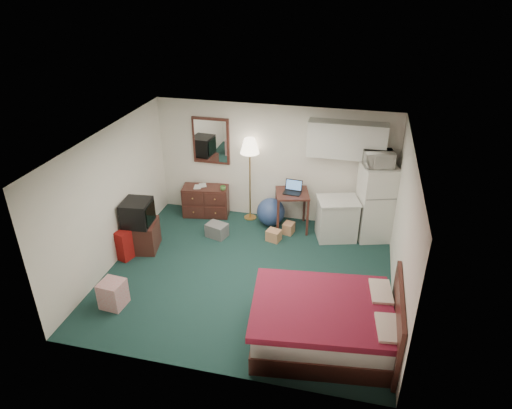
% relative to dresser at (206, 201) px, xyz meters
% --- Properties ---
extents(floor, '(5.00, 4.50, 0.01)m').
position_rel_dresser_xyz_m(floor, '(1.45, -1.98, -0.34)').
color(floor, black).
rests_on(floor, ground).
extents(ceiling, '(5.00, 4.50, 0.01)m').
position_rel_dresser_xyz_m(ceiling, '(1.45, -1.98, 2.16)').
color(ceiling, silver).
rests_on(ceiling, walls).
extents(walls, '(5.01, 4.51, 2.50)m').
position_rel_dresser_xyz_m(walls, '(1.45, -1.98, 0.91)').
color(walls, silver).
rests_on(walls, floor).
extents(mirror, '(0.80, 0.06, 1.00)m').
position_rel_dresser_xyz_m(mirror, '(0.10, 0.24, 1.31)').
color(mirror, white).
rests_on(mirror, walls).
extents(upper_cabinets, '(1.50, 0.35, 0.70)m').
position_rel_dresser_xyz_m(upper_cabinets, '(2.90, 0.10, 1.61)').
color(upper_cabinets, silver).
rests_on(upper_cabinets, walls).
extents(headboard, '(0.06, 1.56, 1.00)m').
position_rel_dresser_xyz_m(headboard, '(3.91, -3.26, 0.21)').
color(headboard, '#371A15').
rests_on(headboard, walls).
extents(dresser, '(1.04, 0.60, 0.67)m').
position_rel_dresser_xyz_m(dresser, '(0.00, 0.00, 0.00)').
color(dresser, '#371A15').
rests_on(dresser, floor).
extents(floor_lamp, '(0.50, 0.50, 1.83)m').
position_rel_dresser_xyz_m(floor_lamp, '(0.98, 0.07, 0.58)').
color(floor_lamp, tan).
rests_on(floor_lamp, floor).
extents(desk, '(0.80, 0.80, 0.83)m').
position_rel_dresser_xyz_m(desk, '(1.92, -0.15, 0.08)').
color(desk, '#371A15').
rests_on(desk, floor).
extents(exercise_ball, '(0.73, 0.73, 0.59)m').
position_rel_dresser_xyz_m(exercise_ball, '(1.47, -0.10, -0.04)').
color(exercise_ball, navy).
rests_on(exercise_ball, floor).
extents(kitchen_counter, '(0.88, 0.76, 0.82)m').
position_rel_dresser_xyz_m(kitchen_counter, '(2.87, -0.31, 0.08)').
color(kitchen_counter, silver).
rests_on(kitchen_counter, floor).
extents(fridge, '(0.80, 0.80, 1.56)m').
position_rel_dresser_xyz_m(fridge, '(3.58, -0.10, 0.45)').
color(fridge, white).
rests_on(fridge, floor).
extents(bed, '(2.19, 1.80, 0.65)m').
position_rel_dresser_xyz_m(bed, '(2.93, -3.26, -0.01)').
color(bed, maroon).
rests_on(bed, floor).
extents(tv_stand, '(0.69, 0.73, 0.57)m').
position_rel_dresser_xyz_m(tv_stand, '(-0.76, -1.59, -0.05)').
color(tv_stand, '#371A15').
rests_on(tv_stand, floor).
extents(suitcase, '(0.32, 0.41, 0.58)m').
position_rel_dresser_xyz_m(suitcase, '(-0.91, -1.95, -0.04)').
color(suitcase, '#660211').
rests_on(suitcase, floor).
extents(retail_box, '(0.39, 0.39, 0.46)m').
position_rel_dresser_xyz_m(retail_box, '(-0.46, -3.26, -0.11)').
color(retail_box, silver).
rests_on(retail_box, floor).
extents(file_bin, '(0.47, 0.41, 0.28)m').
position_rel_dresser_xyz_m(file_bin, '(0.51, -0.83, -0.20)').
color(file_bin, slate).
rests_on(file_bin, floor).
extents(cardboard_box_a, '(0.32, 0.29, 0.23)m').
position_rel_dresser_xyz_m(cardboard_box_a, '(1.67, -0.71, -0.22)').
color(cardboard_box_a, '#B17B57').
rests_on(cardboard_box_a, floor).
extents(cardboard_box_b, '(0.25, 0.27, 0.23)m').
position_rel_dresser_xyz_m(cardboard_box_b, '(1.91, -0.37, -0.22)').
color(cardboard_box_b, '#B17B57').
rests_on(cardboard_box_b, floor).
extents(laptop, '(0.37, 0.31, 0.24)m').
position_rel_dresser_xyz_m(laptop, '(1.93, -0.18, 0.62)').
color(laptop, black).
rests_on(laptop, desk).
extents(crt_tv, '(0.57, 0.61, 0.48)m').
position_rel_dresser_xyz_m(crt_tv, '(-0.77, -1.64, 0.48)').
color(crt_tv, black).
rests_on(crt_tv, tv_stand).
extents(microwave, '(0.60, 0.43, 0.37)m').
position_rel_dresser_xyz_m(microwave, '(3.52, -0.15, 1.41)').
color(microwave, white).
rests_on(microwave, fridge).
extents(book_a, '(0.16, 0.05, 0.22)m').
position_rel_dresser_xyz_m(book_a, '(-0.23, -0.06, 0.44)').
color(book_a, '#B17B57').
rests_on(book_a, dresser).
extents(book_b, '(0.15, 0.08, 0.21)m').
position_rel_dresser_xyz_m(book_b, '(-0.14, 0.02, 0.44)').
color(book_b, '#B17B57').
rests_on(book_b, dresser).
extents(mug, '(0.14, 0.12, 0.12)m').
position_rel_dresser_xyz_m(mug, '(0.42, -0.06, 0.40)').
color(mug, '#548A41').
rests_on(mug, dresser).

